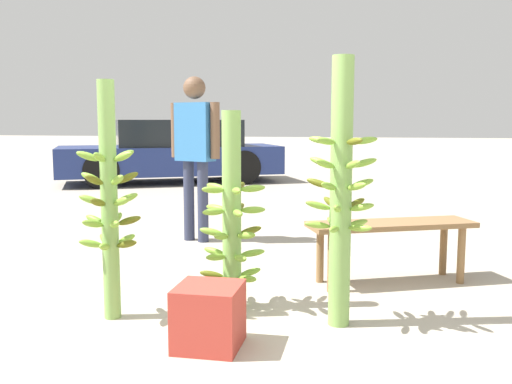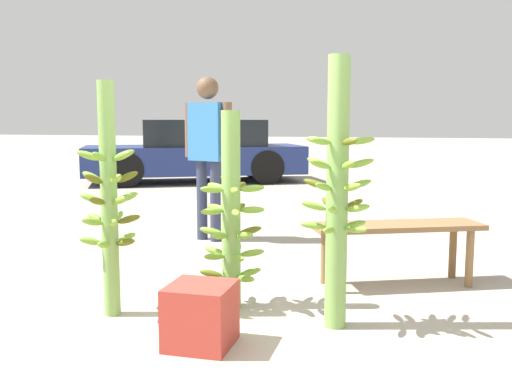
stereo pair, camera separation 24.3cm
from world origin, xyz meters
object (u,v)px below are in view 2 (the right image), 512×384
Objects in this scene: banana_stalk_left at (109,200)px; produce_crate at (201,315)px; banana_stalk_right at (337,192)px; vendor_person at (208,143)px; market_bench at (397,234)px; banana_stalk_center at (231,217)px; parked_car at (197,152)px.

produce_crate is (0.75, -0.35, -0.59)m from banana_stalk_left.
banana_stalk_right is 2.78m from vendor_person.
market_bench is at bearing -12.53° from vendor_person.
vendor_person is (-0.89, 2.04, 0.41)m from banana_stalk_center.
banana_stalk_center is 1.38m from market_bench.
vendor_person is 3.02m from produce_crate.
produce_crate is (0.03, -0.70, -0.45)m from banana_stalk_center.
market_bench is (1.09, 0.82, -0.22)m from banana_stalk_center.
parked_car is at bearing 110.70° from produce_crate.
vendor_person reaches higher than banana_stalk_right.
market_bench is (1.97, -1.22, -0.64)m from vendor_person.
banana_stalk_center is 0.78× the size of vendor_person.
parked_car is at bearing 112.23° from banana_stalk_center.
banana_stalk_left is at bearing 170.24° from parked_car.
banana_stalk_left reaches higher than parked_car.
market_bench is (0.35, 1.02, -0.44)m from banana_stalk_right.
banana_stalk_right reaches higher than parked_car.
banana_stalk_left reaches higher than banana_stalk_center.
banana_stalk_left is at bearing -170.16° from market_bench.
produce_crate is (0.92, -2.75, -0.87)m from vendor_person.
market_bench is 0.29× the size of parked_car.
vendor_person is at bearing 124.96° from market_bench.
vendor_person is 1.28× the size of market_bench.
banana_stalk_left is 1.02m from produce_crate.
banana_stalk_right is at bearing 35.59° from produce_crate.
produce_crate is at bearing -24.79° from banana_stalk_left.
banana_stalk_right reaches higher than banana_stalk_left.
banana_stalk_left is 2.42m from vendor_person.
parked_car is (-3.07, 7.51, 0.00)m from banana_stalk_center.
banana_stalk_right is at bearing 6.19° from banana_stalk_left.
banana_stalk_center is 3.76× the size of produce_crate.
vendor_person is at bearing 108.49° from produce_crate.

